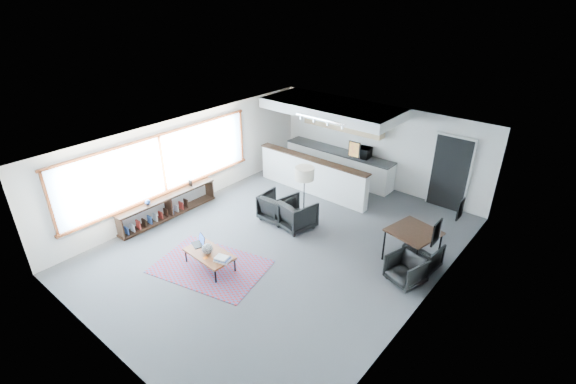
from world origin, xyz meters
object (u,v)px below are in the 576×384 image
Objects in this scene: coffee_table at (209,254)px; armchair_right at (296,213)px; floor_lamp at (304,176)px; ceramic_pot at (207,249)px; dining_chair_far at (423,256)px; book_stack at (222,259)px; laptop at (200,242)px; armchair_left at (277,206)px; dining_table at (413,234)px; microwave at (361,151)px; dining_chair_near at (406,270)px.

coffee_table is 1.39× the size of armchair_right.
floor_lamp is (0.55, 2.74, 1.13)m from coffee_table.
dining_chair_far is at bearing 39.70° from ceramic_pot.
book_stack is 0.23× the size of floor_lamp.
laptop is 0.44m from ceramic_pot.
armchair_left is at bearing -169.98° from floor_lamp.
dining_chair_far is (0.31, -0.05, -0.45)m from dining_table.
ceramic_pot reaches higher than coffee_table.
laptop is 0.64× the size of microwave.
armchair_left is at bearing 105.08° from book_stack.
dining_table is (2.84, 0.36, -0.73)m from floor_lamp.
microwave is at bearing 103.51° from laptop.
armchair_right is 3.22m from dining_chair_near.
laptop is at bearing 83.39° from armchair_right.
microwave reaches higher than book_stack.
microwave reaches higher than ceramic_pot.
armchair_right is (0.42, 2.60, 0.08)m from coffee_table.
ceramic_pot is 3.00m from floor_lamp.
book_stack is 5.98m from microwave.
floor_lamp is at bearing -92.82° from microwave.
armchair_right is at bearing 80.62° from ceramic_pot.
dining_chair_near is at bearing -172.28° from armchair_right.
dining_chair_far is at bearing 42.62° from coffee_table.
microwave is (0.56, 3.33, 0.72)m from armchair_left.
coffee_table is 0.71× the size of floor_lamp.
microwave is at bearing 94.42° from floor_lamp.
coffee_table is 4.94× the size of ceramic_pot.
dining_chair_near is (3.08, -0.39, -1.18)m from floor_lamp.
coffee_table is 5.99m from microwave.
laptop is 0.47× the size of armchair_left.
book_stack is 2.94m from floor_lamp.
book_stack is at bearing -126.20° from dining_chair_near.
book_stack is 0.33× the size of dining_table.
book_stack is (0.44, -0.00, 0.08)m from coffee_table.
armchair_right is 1.45× the size of dining_chair_near.
armchair_left reaches higher than dining_chair_far.
ceramic_pot is at bearing 45.51° from dining_chair_far.
armchair_left is 1.37× the size of dining_chair_near.
laptop is 2.64m from armchair_right.
coffee_table is 4.32m from dining_chair_near.
dining_chair_near is at bearing 174.66° from armchair_left.
ceramic_pot is at bearing -113.07° from coffee_table.
laptop is at bearing 41.36° from dining_chair_far.
armchair_right reaches higher than coffee_table.
armchair_left is 0.70× the size of dining_table.
armchair_right is at bearing -170.41° from dining_table.
floor_lamp is at bearing 90.31° from laptop.
floor_lamp reaches higher than laptop.
ceramic_pot is 6.01m from microwave.
floor_lamp is (0.13, 0.14, 1.05)m from armchair_right.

